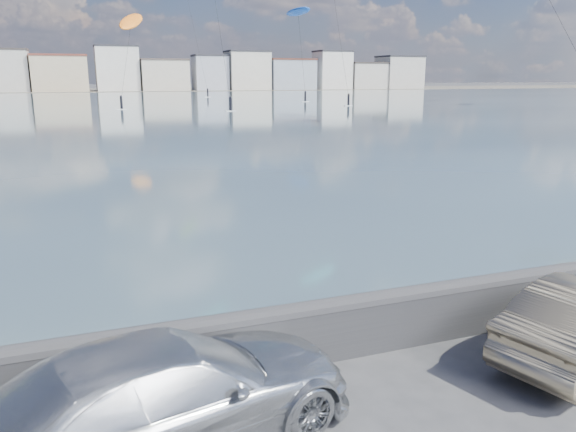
# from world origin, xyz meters

# --- Properties ---
(bay_water) EXTENTS (500.00, 177.00, 0.00)m
(bay_water) POSITION_xyz_m (0.00, 91.50, 0.01)
(bay_water) COLOR #314853
(bay_water) RESTS_ON ground
(far_shore_strip) EXTENTS (500.00, 60.00, 0.00)m
(far_shore_strip) POSITION_xyz_m (0.00, 200.00, 0.01)
(far_shore_strip) COLOR #4C473D
(far_shore_strip) RESTS_ON ground
(seawall) EXTENTS (400.00, 0.36, 1.08)m
(seawall) POSITION_xyz_m (0.00, 2.70, 0.58)
(seawall) COLOR #28282B
(seawall) RESTS_ON ground
(far_buildings) EXTENTS (240.79, 13.26, 14.60)m
(far_buildings) POSITION_xyz_m (1.31, 186.00, 6.03)
(far_buildings) COLOR #9EA8B7
(far_buildings) RESTS_ON ground
(car_silver) EXTENTS (5.42, 3.23, 1.47)m
(car_silver) POSITION_xyz_m (-1.63, 1.31, 0.74)
(car_silver) COLOR silver
(car_silver) RESTS_ON ground
(kitesurfer_10) EXTENTS (5.41, 17.33, 17.91)m
(kitesurfer_10) POSITION_xyz_m (40.61, 104.53, 16.94)
(kitesurfer_10) COLOR blue
(kitesurfer_10) RESTS_ON ground
(kitesurfer_15) EXTENTS (7.32, 19.23, 15.68)m
(kitesurfer_15) POSITION_xyz_m (7.21, 93.80, 13.12)
(kitesurfer_15) COLOR orange
(kitesurfer_15) RESTS_ON ground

